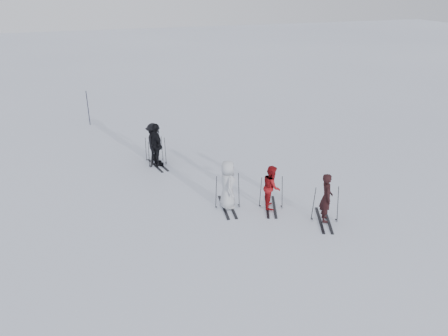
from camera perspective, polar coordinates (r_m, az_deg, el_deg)
The scene contains 12 objects.
ground at distance 15.71m, azimuth 1.17°, elevation -4.73°, with size 120.00×120.00×0.00m, color silver.
skier_near_dark at distance 14.68m, azimuth 13.21°, elevation -3.87°, with size 0.61×0.40×1.68m, color black.
skier_red at distance 15.24m, azimuth 6.23°, elevation -2.54°, with size 0.76×0.59×1.55m, color maroon.
skier_grey at distance 15.10m, azimuth 0.47°, elevation -2.25°, with size 0.85×0.56×1.75m, color #B7BBC1.
skier_uphill_left at distance 18.76m, azimuth -8.78°, elevation 2.95°, with size 1.09×0.45×1.85m, color black.
skier_uphill_far at distance 19.34m, azimuth -9.19°, elevation 3.29°, with size 1.09×0.63×1.68m, color black.
skis_near_dark at distance 14.77m, azimuth 13.14°, elevation -4.53°, with size 0.94×1.77×1.29m, color black, non-canonical shape.
skis_red at distance 15.31m, azimuth 6.21°, elevation -3.09°, with size 0.89×1.68×1.23m, color black, non-canonical shape.
skis_grey at distance 15.19m, azimuth 0.47°, elevation -2.98°, with size 0.96×1.81×1.32m, color black, non-canonical shape.
skis_uphill_left at distance 18.87m, azimuth -8.72°, elevation 2.06°, with size 0.89×1.68×1.23m, color black, non-canonical shape.
skis_uphill_far at distance 19.43m, azimuth -9.13°, elevation 2.55°, with size 0.83×1.57×1.15m, color black, non-canonical shape.
piste_marker at distance 25.05m, azimuth -17.33°, elevation 7.47°, with size 0.04×0.04×1.89m, color black.
Camera 1 is at (-4.73, -12.99, 7.46)m, focal length 35.00 mm.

